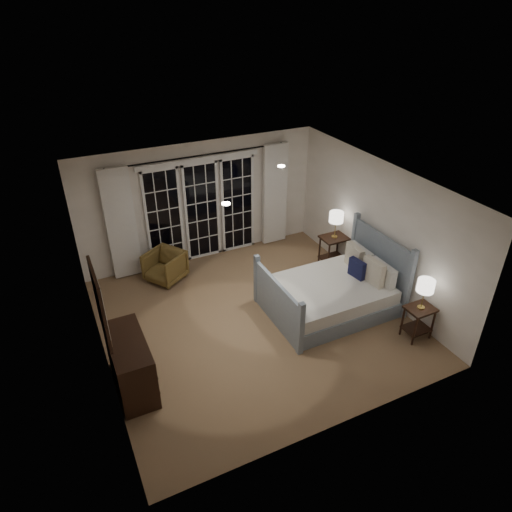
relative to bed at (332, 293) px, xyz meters
name	(u,v)px	position (x,y,z in m)	size (l,w,h in m)	color
floor	(254,319)	(-1.42, 0.30, -0.32)	(5.00, 5.00, 0.00)	olive
ceiling	(253,186)	(-1.42, 0.30, 2.18)	(5.00, 5.00, 0.00)	white
wall_left	(94,298)	(-3.92, 0.30, 0.93)	(0.02, 5.00, 2.50)	white
wall_right	(377,228)	(1.08, 0.30, 0.93)	(0.02, 5.00, 2.50)	white
wall_back	(201,202)	(-1.42, 2.80, 0.93)	(5.00, 0.02, 2.50)	white
wall_front	(344,355)	(-1.42, -2.20, 0.93)	(5.00, 0.02, 2.50)	white
french_doors	(202,210)	(-1.42, 2.76, 0.77)	(2.50, 0.04, 2.20)	black
curtain_rod	(199,156)	(-1.42, 2.70, 1.93)	(0.03, 0.03, 3.50)	black
curtain_left	(121,224)	(-3.07, 2.68, 0.83)	(0.55, 0.10, 2.25)	silver
curtain_right	(275,195)	(0.23, 2.68, 0.83)	(0.55, 0.10, 2.25)	silver
downlight_a	(281,166)	(-0.62, 0.90, 2.17)	(0.12, 0.12, 0.01)	white
downlight_b	(226,204)	(-2.02, -0.10, 2.17)	(0.12, 0.12, 0.01)	white
bed	(332,293)	(0.00, 0.00, 0.00)	(2.17, 1.55, 1.26)	gray
nightstand_left	(419,318)	(0.82, -1.27, 0.06)	(0.45, 0.36, 0.59)	black
nightstand_right	(333,247)	(0.83, 1.21, 0.13)	(0.53, 0.42, 0.68)	black
lamp_left	(426,286)	(0.82, -1.27, 0.69)	(0.27, 0.27, 0.53)	tan
lamp_right	(336,217)	(0.83, 1.21, 0.80)	(0.28, 0.28, 0.55)	tan
armchair	(165,266)	(-2.44, 2.21, -0.01)	(0.66, 0.68, 0.62)	brown
dresser	(131,364)	(-3.65, -0.33, 0.10)	(0.50, 1.18, 0.84)	black
mirror	(100,304)	(-3.88, -0.33, 1.23)	(0.05, 0.85, 1.00)	black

